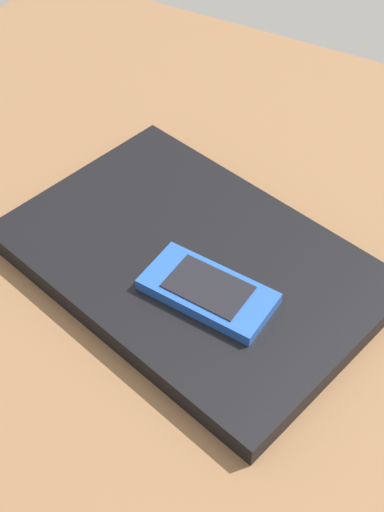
{
  "coord_description": "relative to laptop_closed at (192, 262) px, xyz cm",
  "views": [
    {
      "loc": [
        -12.72,
        45.69,
        54.29
      ],
      "look_at": [
        9.48,
        5.17,
        5.0
      ],
      "focal_mm": 49.45,
      "sensor_mm": 36.0,
      "label": 1
    }
  ],
  "objects": [
    {
      "name": "laptop_closed",
      "position": [
        0.0,
        0.0,
        0.0
      ],
      "size": [
        39.95,
        31.78,
        2.22
      ],
      "primitive_type": "cube",
      "rotation": [
        0.0,
        0.0,
        -0.26
      ],
      "color": "black",
      "rests_on": "desk_surface"
    },
    {
      "name": "cell_phone_on_laptop",
      "position": [
        -3.72,
        3.79,
        1.72
      ],
      "size": [
        12.37,
        6.76,
        1.28
      ],
      "color": "#1E479E",
      "rests_on": "laptop_closed"
    },
    {
      "name": "desk_surface",
      "position": [
        -9.48,
        -5.17,
        -2.61
      ],
      "size": [
        120.0,
        80.0,
        3.0
      ],
      "primitive_type": "cube",
      "color": "brown",
      "rests_on": "ground"
    }
  ]
}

